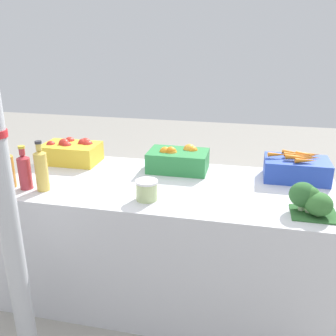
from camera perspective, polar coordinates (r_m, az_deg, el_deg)
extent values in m
plane|color=gray|center=(2.62, 0.00, -18.23)|extent=(10.00, 10.00, 0.00)
cube|color=silver|center=(2.40, 0.00, -10.97)|extent=(1.96, 0.82, 0.77)
cube|color=gold|center=(2.66, -14.51, 2.21)|extent=(0.38, 0.24, 0.13)
sphere|color=red|center=(2.63, -15.17, 3.17)|extent=(0.07, 0.07, 0.07)
sphere|color=red|center=(2.63, -12.15, 3.37)|extent=(0.08, 0.08, 0.08)
sphere|color=red|center=(2.66, -12.46, 3.71)|extent=(0.07, 0.07, 0.07)
sphere|color=red|center=(2.65, -15.56, 3.54)|extent=(0.08, 0.08, 0.08)
sphere|color=red|center=(2.68, -17.40, 3.32)|extent=(0.06, 0.06, 0.06)
sphere|color=red|center=(2.73, -14.75, 3.86)|extent=(0.07, 0.07, 0.07)
sphere|color=red|center=(2.65, -12.86, 3.68)|extent=(0.06, 0.06, 0.06)
cube|color=#2D8442|center=(2.42, 1.54, 1.10)|extent=(0.38, 0.24, 0.13)
sphere|color=orange|center=(2.45, 3.29, 2.69)|extent=(0.08, 0.08, 0.08)
sphere|color=orange|center=(2.44, 3.73, 2.54)|extent=(0.07, 0.07, 0.07)
sphere|color=orange|center=(2.39, 0.45, 2.42)|extent=(0.07, 0.07, 0.07)
sphere|color=orange|center=(2.40, -0.44, 2.37)|extent=(0.08, 0.08, 0.08)
sphere|color=orange|center=(2.39, 0.51, 2.20)|extent=(0.08, 0.08, 0.08)
cube|color=#2847B7|center=(2.40, 18.95, -0.19)|extent=(0.38, 0.24, 0.13)
cone|color=orange|center=(2.42, 20.11, 1.68)|extent=(0.14, 0.07, 0.03)
cone|color=orange|center=(2.32, 20.30, 1.06)|extent=(0.13, 0.05, 0.03)
cone|color=orange|center=(2.41, 20.52, 1.52)|extent=(0.16, 0.04, 0.03)
cone|color=orange|center=(2.43, 20.26, 1.96)|extent=(0.12, 0.05, 0.03)
cone|color=orange|center=(2.36, 19.42, 1.65)|extent=(0.15, 0.06, 0.03)
cone|color=orange|center=(2.45, 20.82, 1.97)|extent=(0.13, 0.05, 0.03)
cone|color=orange|center=(2.46, 18.90, 2.11)|extent=(0.17, 0.08, 0.03)
cone|color=orange|center=(2.39, 19.09, 1.90)|extent=(0.16, 0.03, 0.03)
cone|color=orange|center=(2.36, 16.44, 1.98)|extent=(0.13, 0.05, 0.03)
cone|color=orange|center=(2.34, 19.47, 1.47)|extent=(0.17, 0.04, 0.03)
cube|color=#2D602D|center=(1.99, 21.30, -6.57)|extent=(0.22, 0.18, 0.01)
ellipsoid|color=#387033|center=(1.97, 20.85, -4.30)|extent=(0.10, 0.10, 0.12)
cylinder|color=#B2C693|center=(1.99, 20.63, -5.96)|extent=(0.03, 0.03, 0.02)
ellipsoid|color=#2D602D|center=(1.98, 19.87, -3.84)|extent=(0.14, 0.14, 0.12)
cylinder|color=#B2C693|center=(2.00, 19.63, -5.70)|extent=(0.03, 0.03, 0.02)
ellipsoid|color=#387033|center=(1.95, 21.98, -5.13)|extent=(0.13, 0.13, 0.12)
cylinder|color=#B2C693|center=(1.97, 21.80, -6.39)|extent=(0.03, 0.03, 0.02)
cylinder|color=gold|center=(2.34, -23.22, -0.53)|extent=(0.08, 0.08, 0.19)
cone|color=gold|center=(2.31, -23.56, 1.88)|extent=(0.08, 0.08, 0.02)
cylinder|color=gold|center=(2.30, -23.67, 2.64)|extent=(0.04, 0.04, 0.04)
cylinder|color=gold|center=(2.29, -23.77, 3.31)|extent=(0.04, 0.04, 0.01)
cylinder|color=#B2333D|center=(2.28, -20.97, -0.78)|extent=(0.07, 0.07, 0.18)
cone|color=#B2333D|center=(2.25, -21.28, 1.63)|extent=(0.07, 0.07, 0.02)
cylinder|color=#B2333D|center=(2.24, -21.38, 2.34)|extent=(0.03, 0.03, 0.04)
cylinder|color=gold|center=(2.23, -21.46, 2.99)|extent=(0.04, 0.04, 0.01)
cylinder|color=gold|center=(2.22, -18.69, -0.58)|extent=(0.07, 0.07, 0.22)
cone|color=gold|center=(2.18, -19.03, 2.35)|extent=(0.07, 0.07, 0.02)
cylinder|color=gold|center=(2.17, -19.11, 3.06)|extent=(0.03, 0.03, 0.04)
cylinder|color=#2D2D33|center=(2.17, -19.19, 3.72)|extent=(0.04, 0.04, 0.01)
cylinder|color=#B2C684|center=(2.01, -3.25, -3.53)|extent=(0.12, 0.12, 0.10)
cylinder|color=white|center=(1.99, -3.28, -2.08)|extent=(0.12, 0.12, 0.01)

